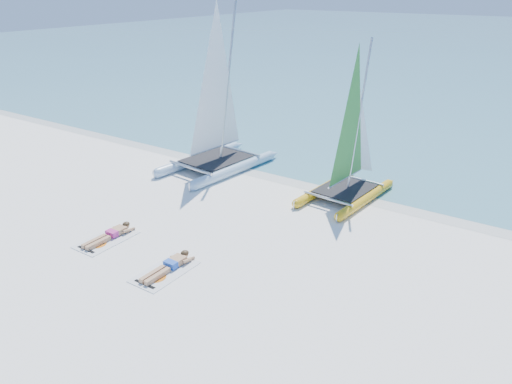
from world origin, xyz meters
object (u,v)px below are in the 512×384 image
(towel_a, at_px, (106,240))
(towel_b, at_px, (165,272))
(sunbather_b, at_px, (170,265))
(catamaran_yellow, at_px, (354,147))
(catamaran_blue, at_px, (217,119))
(sunbather_a, at_px, (111,234))

(towel_a, bearing_deg, towel_b, -6.76)
(towel_a, distance_m, sunbather_b, 2.75)
(catamaran_yellow, xyz_separation_m, towel_a, (-4.62, -7.47, -1.79))
(towel_b, relative_size, sunbather_b, 1.07)
(catamaran_yellow, bearing_deg, catamaran_blue, -170.44)
(catamaran_yellow, relative_size, towel_b, 3.08)
(catamaran_blue, xyz_separation_m, towel_b, (3.89, -7.28, -2.10))
(sunbather_a, bearing_deg, catamaran_blue, 99.68)
(towel_b, xyz_separation_m, sunbather_b, (0.00, 0.19, 0.11))
(sunbather_b, bearing_deg, sunbather_a, 173.24)
(sunbather_b, bearing_deg, towel_a, 177.22)
(towel_b, bearing_deg, catamaran_yellow, 76.47)
(towel_a, relative_size, sunbather_b, 1.07)
(towel_a, xyz_separation_m, sunbather_a, (0.00, 0.19, 0.11))
(catamaran_blue, relative_size, towel_a, 3.81)
(towel_a, relative_size, sunbather_a, 1.07)
(towel_a, bearing_deg, sunbather_b, -2.78)
(catamaran_blue, bearing_deg, towel_a, -74.79)
(catamaran_blue, xyz_separation_m, sunbather_a, (1.15, -6.76, -1.99))
(sunbather_a, relative_size, sunbather_b, 1.00)
(towel_a, bearing_deg, sunbather_a, 90.00)
(catamaran_blue, height_order, catamaran_yellow, catamaran_blue)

